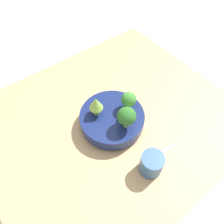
% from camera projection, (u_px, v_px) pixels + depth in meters
% --- Properties ---
extents(ground_plane, '(6.00, 6.00, 0.00)m').
position_uv_depth(ground_plane, '(111.00, 123.00, 0.95)').
color(ground_plane, silver).
extents(table, '(1.03, 0.90, 0.03)m').
position_uv_depth(table, '(111.00, 120.00, 0.94)').
color(table, tan).
rests_on(table, ground_plane).
extents(bowl, '(0.26, 0.26, 0.06)m').
position_uv_depth(bowl, '(112.00, 119.00, 0.88)').
color(bowl, navy).
rests_on(bowl, table).
extents(romanesco_piece_far, '(0.05, 0.05, 0.09)m').
position_uv_depth(romanesco_piece_far, '(96.00, 104.00, 0.82)').
color(romanesco_piece_far, '#609347').
rests_on(romanesco_piece_far, bowl).
extents(broccoli_floret_right, '(0.06, 0.06, 0.08)m').
position_uv_depth(broccoli_floret_right, '(129.00, 100.00, 0.84)').
color(broccoli_floret_right, '#6BA34C').
rests_on(broccoli_floret_right, bowl).
extents(romanesco_piece_near, '(0.05, 0.05, 0.08)m').
position_uv_depth(romanesco_piece_near, '(127.00, 111.00, 0.81)').
color(romanesco_piece_near, '#6BA34C').
rests_on(romanesco_piece_near, bowl).
extents(broccoli_floret_front, '(0.07, 0.07, 0.10)m').
position_uv_depth(broccoli_floret_front, '(126.00, 117.00, 0.78)').
color(broccoli_floret_front, '#7AB256').
rests_on(broccoli_floret_front, bowl).
extents(cup, '(0.08, 0.08, 0.09)m').
position_uv_depth(cup, '(151.00, 164.00, 0.76)').
color(cup, '#33567F').
rests_on(cup, table).
extents(fork, '(0.17, 0.02, 0.01)m').
position_uv_depth(fork, '(157.00, 156.00, 0.82)').
color(fork, silver).
rests_on(fork, table).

